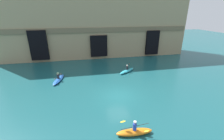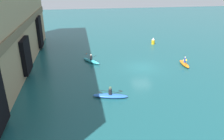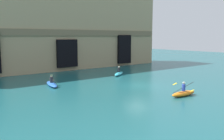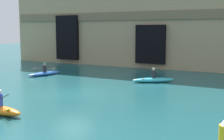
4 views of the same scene
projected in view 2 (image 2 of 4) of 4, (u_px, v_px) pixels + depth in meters
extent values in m
plane|color=#195156|center=(142.00, 67.00, 29.19)|extent=(120.00, 120.00, 0.00)
cube|color=brown|center=(20.00, 31.00, 24.27)|extent=(36.66, 0.24, 0.91)
cube|color=black|center=(25.00, 56.00, 25.68)|extent=(3.25, 0.70, 4.08)
cube|color=black|center=(39.00, 32.00, 35.73)|extent=(2.74, 0.70, 4.92)
ellipsoid|color=blue|center=(110.00, 96.00, 21.88)|extent=(1.60, 3.62, 0.34)
cylinder|color=#232328|center=(110.00, 92.00, 21.70)|extent=(0.34, 0.34, 0.57)
sphere|color=beige|center=(110.00, 88.00, 21.54)|extent=(0.22, 0.22, 0.22)
cylinder|color=#4C6B4C|center=(110.00, 87.00, 21.51)|extent=(0.28, 0.28, 0.06)
cylinder|color=black|center=(110.00, 92.00, 21.69)|extent=(0.58, 2.23, 0.27)
ellipsoid|color=black|center=(100.00, 92.00, 21.80)|extent=(0.28, 0.47, 0.09)
ellipsoid|color=black|center=(120.00, 91.00, 21.57)|extent=(0.28, 0.47, 0.09)
ellipsoid|color=#33B2C6|center=(91.00, 61.00, 30.89)|extent=(3.18, 2.63, 0.39)
cylinder|color=#232328|center=(91.00, 58.00, 30.71)|extent=(0.34, 0.34, 0.56)
sphere|color=tan|center=(91.00, 55.00, 30.56)|extent=(0.19, 0.19, 0.19)
cylinder|color=silver|center=(91.00, 55.00, 30.53)|extent=(0.24, 0.24, 0.06)
cylinder|color=black|center=(91.00, 58.00, 30.69)|extent=(1.24, 1.45, 0.97)
ellipsoid|color=#D84C19|center=(96.00, 61.00, 30.47)|extent=(0.41, 0.43, 0.24)
ellipsoid|color=#D84C19|center=(86.00, 54.00, 30.92)|extent=(0.41, 0.43, 0.24)
ellipsoid|color=orange|center=(184.00, 64.00, 29.79)|extent=(2.85, 0.83, 0.44)
cylinder|color=#2D47B7|center=(185.00, 60.00, 29.58)|extent=(0.29, 0.29, 0.59)
sphere|color=beige|center=(185.00, 58.00, 29.43)|extent=(0.18, 0.18, 0.18)
cylinder|color=silver|center=(185.00, 57.00, 29.41)|extent=(0.23, 0.23, 0.06)
cylinder|color=black|center=(185.00, 60.00, 29.57)|extent=(1.95, 0.66, 0.84)
ellipsoid|color=yellow|center=(186.00, 60.00, 28.61)|extent=(0.46, 0.30, 0.21)
ellipsoid|color=yellow|center=(184.00, 60.00, 30.53)|extent=(0.46, 0.30, 0.21)
cylinder|color=yellow|center=(153.00, 42.00, 39.13)|extent=(0.58, 0.58, 0.80)
cone|color=white|center=(153.00, 39.00, 38.90)|extent=(0.50, 0.50, 0.38)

